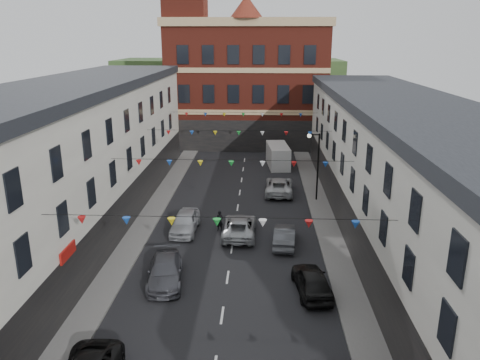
% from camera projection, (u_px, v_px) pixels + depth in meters
% --- Properties ---
extents(ground, '(160.00, 160.00, 0.00)m').
position_uv_depth(ground, '(228.00, 277.00, 27.88)').
color(ground, black).
rests_on(ground, ground).
extents(pavement_left, '(1.80, 64.00, 0.15)m').
position_uv_depth(pavement_left, '(123.00, 259.00, 30.07)').
color(pavement_left, '#605E5B').
rests_on(pavement_left, ground).
extents(pavement_right, '(1.80, 64.00, 0.15)m').
position_uv_depth(pavement_right, '(339.00, 263.00, 29.47)').
color(pavement_right, '#605E5B').
rests_on(pavement_right, ground).
extents(terrace_left, '(8.40, 56.00, 10.70)m').
position_uv_depth(terrace_left, '(31.00, 184.00, 27.79)').
color(terrace_left, beige).
rests_on(terrace_left, ground).
extents(terrace_right, '(8.40, 56.00, 9.70)m').
position_uv_depth(terrace_right, '(432.00, 198.00, 26.91)').
color(terrace_right, beige).
rests_on(terrace_right, ground).
extents(civic_building, '(20.60, 13.30, 18.50)m').
position_uv_depth(civic_building, '(247.00, 82.00, 61.78)').
color(civic_building, maroon).
rests_on(civic_building, ground).
extents(clock_tower, '(5.60, 5.60, 30.00)m').
position_uv_depth(clock_tower, '(186.00, 27.00, 57.31)').
color(clock_tower, maroon).
rests_on(clock_tower, ground).
extents(distant_hill, '(40.00, 14.00, 10.00)m').
position_uv_depth(distant_hill, '(229.00, 87.00, 85.86)').
color(distant_hill, '#264520').
rests_on(distant_hill, ground).
extents(street_lamp, '(1.10, 0.36, 6.00)m').
position_uv_depth(street_lamp, '(315.00, 158.00, 39.84)').
color(street_lamp, black).
rests_on(street_lamp, ground).
extents(car_left_d, '(2.55, 4.99, 1.39)m').
position_uv_depth(car_left_d, '(165.00, 271.00, 27.19)').
color(car_left_d, '#45464D').
rests_on(car_left_d, ground).
extents(car_left_e, '(1.94, 4.55, 1.53)m').
position_uv_depth(car_left_e, '(185.00, 222.00, 34.26)').
color(car_left_e, '#A0A3A9').
rests_on(car_left_e, ground).
extents(car_right_d, '(2.26, 4.52, 1.48)m').
position_uv_depth(car_right_d, '(312.00, 281.00, 25.99)').
color(car_right_d, black).
rests_on(car_right_d, ground).
extents(car_right_e, '(1.78, 4.21, 1.35)m').
position_uv_depth(car_right_e, '(285.00, 236.00, 32.07)').
color(car_right_e, '#47494E').
rests_on(car_right_e, ground).
extents(car_right_f, '(2.69, 5.40, 1.47)m').
position_uv_depth(car_right_f, '(279.00, 186.00, 42.74)').
color(car_right_f, '#B5B8BB').
rests_on(car_right_f, ground).
extents(moving_car, '(2.39, 5.07, 1.40)m').
position_uv_depth(moving_car, '(240.00, 226.00, 33.62)').
color(moving_car, '#AFB2B6').
rests_on(moving_car, ground).
extents(white_van, '(2.61, 5.60, 2.40)m').
position_uv_depth(white_van, '(278.00, 156.00, 51.75)').
color(white_van, beige).
rests_on(white_van, ground).
extents(pedestrian, '(0.66, 0.53, 1.56)m').
position_uv_depth(pedestrian, '(220.00, 221.00, 34.39)').
color(pedestrian, black).
rests_on(pedestrian, ground).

